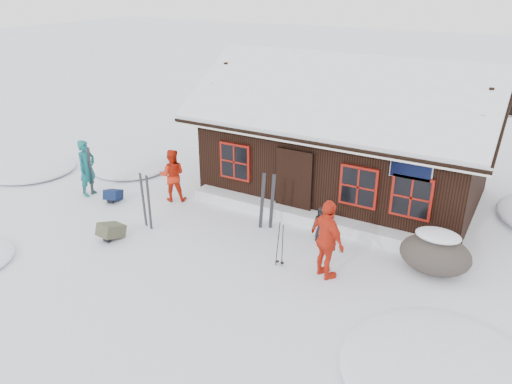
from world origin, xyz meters
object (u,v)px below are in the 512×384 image
backpack_olive (111,233)px  boulder (435,253)px  skier_crouched (321,224)px  backpack_blue (114,197)px  skier_teal (87,168)px  ski_poles (280,245)px  skier_orange_right (327,240)px  skier_orange_left (172,175)px  ski_pair_left (87,171)px

backpack_olive → boulder: bearing=24.7°
skier_crouched → backpack_blue: (-6.62, -0.96, -0.33)m
skier_teal → ski_poles: (7.32, -0.74, -0.36)m
backpack_olive → backpack_blue: bearing=139.4°
skier_crouched → backpack_olive: (-4.88, -2.78, -0.31)m
skier_orange_right → backpack_blue: (-7.42, 0.63, -0.82)m
backpack_olive → ski_poles: bearing=19.3°
skier_orange_left → skier_orange_right: size_ratio=0.86×
boulder → ski_poles: 3.67m
skier_orange_right → boulder: (2.15, 1.49, -0.48)m
skier_teal → skier_crouched: skier_teal is taller
skier_orange_left → skier_orange_right: (5.86, -1.67, 0.13)m
skier_orange_left → boulder: 8.01m
skier_orange_right → ski_pair_left: skier_orange_right is taller
ski_poles → backpack_blue: 6.32m
backpack_blue → backpack_olive: (1.74, -1.82, 0.02)m
ski_pair_left → ski_poles: (7.32, -0.73, -0.25)m
skier_orange_right → skier_orange_left: bearing=15.3°
skier_crouched → backpack_blue: bearing=-170.5°
backpack_olive → ski_pair_left: bearing=152.6°
skier_crouched → ski_pair_left: bearing=-171.7°
skier_teal → backpack_blue: (1.06, -0.02, -0.76)m
skier_orange_left → skier_crouched: bearing=147.5°
skier_orange_left → backpack_olive: bearing=62.1°
backpack_blue → ski_pair_left: bearing=160.6°
skier_teal → skier_orange_right: size_ratio=0.94×
ski_poles → backpack_olive: (-4.52, -1.10, -0.38)m
backpack_blue → ski_poles: bearing=-25.7°
skier_teal → backpack_blue: skier_teal is taller
skier_orange_right → ski_poles: 1.23m
skier_teal → skier_orange_left: bearing=-73.4°
skier_orange_right → backpack_blue: skier_orange_right is taller
backpack_blue → skier_crouched: bearing=-10.9°
skier_teal → backpack_blue: bearing=-95.8°
skier_orange_left → skier_teal: bearing=-10.3°
skier_orange_right → boulder: size_ratio=1.16×
skier_crouched → backpack_olive: size_ratio=1.52×
skier_orange_right → ski_pair_left: (-8.47, 0.63, -0.17)m
skier_orange_right → boulder: bearing=-114.0°
skier_orange_left → boulder: bearing=147.2°
ski_pair_left → ski_poles: ski_pair_left is taller
skier_orange_left → skier_orange_right: bearing=132.6°
backpack_olive → skier_orange_right: bearing=17.6°
skier_orange_left → backpack_olive: skier_orange_left is taller
skier_orange_left → skier_crouched: (5.06, -0.08, -0.35)m
backpack_blue → backpack_olive: size_ratio=0.88×
skier_teal → backpack_blue: size_ratio=3.26×
boulder → backpack_olive: boulder is taller
skier_orange_right → backpack_blue: 7.49m
ski_poles → backpack_olive: ski_poles is taller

